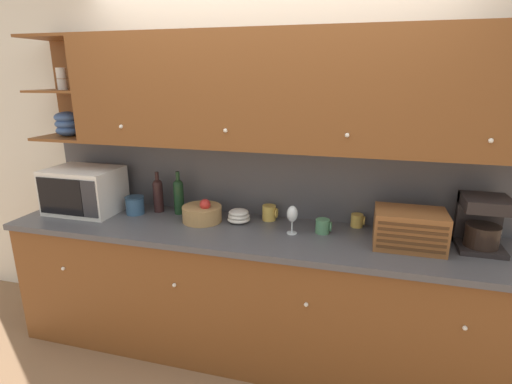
% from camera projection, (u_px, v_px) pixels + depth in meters
% --- Properties ---
extents(ground_plane, '(24.00, 24.00, 0.00)m').
position_uv_depth(ground_plane, '(264.00, 323.00, 3.20)').
color(ground_plane, '#896647').
extents(wall_back, '(5.76, 0.06, 2.60)m').
position_uv_depth(wall_back, '(266.00, 164.00, 2.86)').
color(wall_back, silver).
rests_on(wall_back, ground_plane).
extents(counter_unit, '(3.38, 0.68, 0.93)m').
position_uv_depth(counter_unit, '(252.00, 292.00, 2.77)').
color(counter_unit, brown).
rests_on(counter_unit, ground_plane).
extents(backsplash_panel, '(3.36, 0.01, 0.53)m').
position_uv_depth(backsplash_panel, '(264.00, 180.00, 2.86)').
color(backsplash_panel, '#4C4C51').
rests_on(backsplash_panel, counter_unit).
extents(upper_cabinets, '(3.36, 0.38, 0.72)m').
position_uv_depth(upper_cabinets, '(283.00, 92.00, 2.48)').
color(upper_cabinets, brown).
rests_on(upper_cabinets, backsplash_panel).
extents(microwave, '(0.51, 0.38, 0.33)m').
position_uv_depth(microwave, '(84.00, 190.00, 2.97)').
color(microwave, silver).
rests_on(microwave, counter_unit).
extents(storage_canister, '(0.14, 0.14, 0.13)m').
position_uv_depth(storage_canister, '(135.00, 205.00, 2.94)').
color(storage_canister, '#33567A').
rests_on(storage_canister, counter_unit).
extents(wine_bottle, '(0.07, 0.07, 0.31)m').
position_uv_depth(wine_bottle, '(158.00, 194.00, 2.97)').
color(wine_bottle, black).
rests_on(wine_bottle, counter_unit).
extents(second_wine_bottle, '(0.07, 0.07, 0.32)m').
position_uv_depth(second_wine_bottle, '(179.00, 195.00, 2.93)').
color(second_wine_bottle, '#19381E').
rests_on(second_wine_bottle, counter_unit).
extents(fruit_basket, '(0.28, 0.28, 0.17)m').
position_uv_depth(fruit_basket, '(202.00, 213.00, 2.79)').
color(fruit_basket, '#A87F4C').
rests_on(fruit_basket, counter_unit).
extents(bowl_stack_on_counter, '(0.16, 0.16, 0.09)m').
position_uv_depth(bowl_stack_on_counter, '(239.00, 216.00, 2.78)').
color(bowl_stack_on_counter, silver).
rests_on(bowl_stack_on_counter, counter_unit).
extents(mug, '(0.11, 0.10, 0.11)m').
position_uv_depth(mug, '(269.00, 213.00, 2.82)').
color(mug, gold).
rests_on(mug, counter_unit).
extents(wine_glass, '(0.07, 0.07, 0.19)m').
position_uv_depth(wine_glass, '(292.00, 215.00, 2.56)').
color(wine_glass, silver).
rests_on(wine_glass, counter_unit).
extents(mug_blue_second, '(0.10, 0.09, 0.09)m').
position_uv_depth(mug_blue_second, '(323.00, 226.00, 2.59)').
color(mug_blue_second, '#4C845B').
rests_on(mug_blue_second, counter_unit).
extents(mug_patterned_third, '(0.09, 0.08, 0.09)m').
position_uv_depth(mug_patterned_third, '(357.00, 220.00, 2.70)').
color(mug_patterned_third, gold).
rests_on(mug_patterned_third, counter_unit).
extents(bread_box, '(0.40, 0.28, 0.22)m').
position_uv_depth(bread_box, '(409.00, 229.00, 2.37)').
color(bread_box, brown).
rests_on(bread_box, counter_unit).
extents(coffee_maker, '(0.25, 0.26, 0.32)m').
position_uv_depth(coffee_maker, '(482.00, 222.00, 2.34)').
color(coffee_maker, black).
rests_on(coffee_maker, counter_unit).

